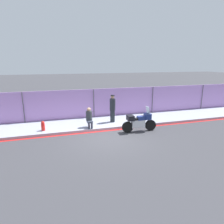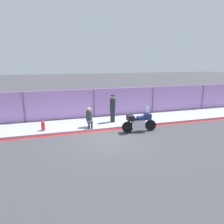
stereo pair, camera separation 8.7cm
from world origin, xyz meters
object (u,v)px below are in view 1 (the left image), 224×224
at_px(motorcycle, 139,122).
at_px(fire_hydrant, 43,126).
at_px(officer_standing, 113,108).
at_px(person_seated_on_curb, 89,117).

bearing_deg(motorcycle, fire_hydrant, 167.79).
height_order(officer_standing, fire_hydrant, officer_standing).
xyz_separation_m(person_seated_on_curb, fire_hydrant, (-2.70, 0.16, -0.39)).
relative_size(motorcycle, person_seated_on_curb, 1.74).
bearing_deg(officer_standing, motorcycle, -59.59).
distance_m(person_seated_on_curb, fire_hydrant, 2.73).
height_order(motorcycle, fire_hydrant, motorcycle).
bearing_deg(fire_hydrant, motorcycle, -13.84).
relative_size(officer_standing, fire_hydrant, 3.14).
distance_m(officer_standing, person_seated_on_curb, 1.83).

